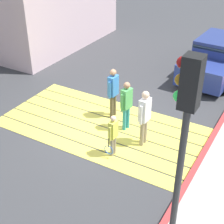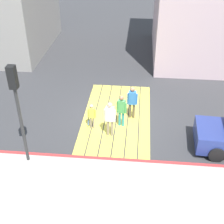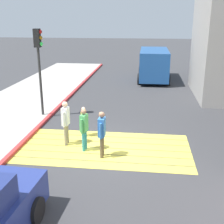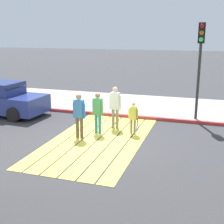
{
  "view_description": "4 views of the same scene",
  "coord_description": "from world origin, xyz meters",
  "views": [
    {
      "loc": [
        -4.83,
        7.69,
        5.98
      ],
      "look_at": [
        -0.49,
        0.2,
        0.79
      ],
      "focal_mm": 54.86,
      "sensor_mm": 36.0,
      "label": 1
    },
    {
      "loc": [
        -12.75,
        -1.0,
        8.61
      ],
      "look_at": [
        -0.67,
        0.17,
        0.7
      ],
      "focal_mm": 49.98,
      "sensor_mm": 36.0,
      "label": 2
    },
    {
      "loc": [
        1.49,
        -10.07,
        4.74
      ],
      "look_at": [
        0.21,
        0.49,
        1.29
      ],
      "focal_mm": 47.16,
      "sensor_mm": 36.0,
      "label": 3
    },
    {
      "loc": [
        9.79,
        3.7,
        3.82
      ],
      "look_at": [
        -0.5,
        0.38,
        0.97
      ],
      "focal_mm": 48.17,
      "sensor_mm": 36.0,
      "label": 4
    }
  ],
  "objects": [
    {
      "name": "ground_plane",
      "position": [
        0.0,
        0.0,
        0.0
      ],
      "size": [
        120.0,
        120.0,
        0.0
      ],
      "primitive_type": "plane",
      "color": "#38383A"
    },
    {
      "name": "curb_painted",
      "position": [
        -3.25,
        0.0,
        0.07
      ],
      "size": [
        0.16,
        40.0,
        0.13
      ],
      "primitive_type": "cube",
      "color": "#BC3333",
      "rests_on": "ground"
    },
    {
      "name": "traffic_light_corner",
      "position": [
        -3.58,
        3.3,
        3.04
      ],
      "size": [
        0.39,
        0.28,
        4.24
      ],
      "color": "#2D2D2D",
      "rests_on": "ground"
    },
    {
      "name": "pedestrian_adult_lead",
      "position": [
        0.0,
        -0.73,
        0.98
      ],
      "size": [
        0.23,
        0.49,
        1.69
      ],
      "color": "brown",
      "rests_on": "ground"
    },
    {
      "name": "pedestrian_adult_trailing",
      "position": [
        -0.72,
        -0.27,
        0.94
      ],
      "size": [
        0.27,
        0.47,
        1.62
      ],
      "color": "teal",
      "rests_on": "ground"
    },
    {
      "name": "car_parked_near_curb",
      "position": [
        -2.0,
        -5.68,
        0.73
      ],
      "size": [
        2.16,
        4.39,
        1.57
      ],
      "color": "navy",
      "rests_on": "ground"
    },
    {
      "name": "sidewalk_west",
      "position": [
        -5.6,
        0.0,
        0.06
      ],
      "size": [
        4.8,
        40.0,
        0.12
      ],
      "primitive_type": "cube",
      "color": "#ADA8A0",
      "rests_on": "ground"
    },
    {
      "name": "pedestrian_child_with_racket",
      "position": [
        -1.03,
        1.07,
        0.72
      ],
      "size": [
        0.28,
        0.39,
        1.28
      ],
      "color": "gray",
      "rests_on": "ground"
    },
    {
      "name": "crosswalk_stripes",
      "position": [
        0.0,
        0.0,
        0.01
      ],
      "size": [
        6.4,
        3.25,
        0.01
      ],
      "color": "#EAD64C",
      "rests_on": "ground"
    },
    {
      "name": "pedestrian_adult_side",
      "position": [
        -1.54,
        0.18,
        1.01
      ],
      "size": [
        0.25,
        0.51,
        1.73
      ],
      "color": "gray",
      "rests_on": "ground"
    }
  ]
}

